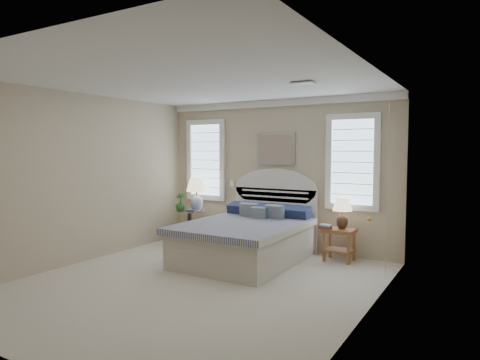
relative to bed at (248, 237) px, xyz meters
name	(u,v)px	position (x,y,z in m)	size (l,w,h in m)	color
floor	(195,284)	(0.00, -1.46, -0.39)	(4.50, 5.00, 0.01)	beige
ceiling	(194,81)	(0.00, -1.46, 2.31)	(4.50, 5.00, 0.01)	silver
wall_back	(276,175)	(0.00, 1.04, 0.96)	(4.50, 0.02, 2.70)	#C4B593
wall_left	(80,178)	(-2.25, -1.46, 0.96)	(0.02, 5.00, 2.70)	#C4B593
wall_right	(366,192)	(2.25, -1.46, 0.96)	(0.02, 5.00, 2.70)	#C4B593
crown_molding	(276,103)	(0.00, 1.00, 2.25)	(4.50, 0.08, 0.12)	white
hvac_vent	(303,83)	(1.20, -0.66, 2.29)	(0.30, 0.20, 0.02)	#B2B2B2
switch_plate	(232,184)	(-0.95, 1.03, 0.76)	(0.08, 0.01, 0.12)	white
window_left	(206,160)	(-1.55, 1.02, 1.21)	(0.90, 0.06, 1.60)	#A9C3D6
window_right	(353,162)	(1.40, 1.02, 1.21)	(0.90, 0.06, 1.60)	#A9C3D6
painting	(276,149)	(0.00, 1.00, 1.43)	(0.74, 0.04, 0.58)	silver
closet_door	(388,196)	(2.23, -0.26, 0.81)	(0.02, 1.80, 2.40)	white
bed	(248,237)	(0.00, 0.00, 0.00)	(1.72, 2.28, 1.47)	beige
side_table_left	(190,223)	(-1.65, 0.59, 0.00)	(0.56, 0.56, 0.63)	black
nightstand_right	(339,238)	(1.30, 0.69, 0.00)	(0.50, 0.40, 0.53)	#9C6533
floor_pot	(189,233)	(-1.68, 0.60, -0.21)	(0.38, 0.38, 0.34)	black
lamp_left	(197,190)	(-1.52, 0.65, 0.64)	(0.44, 0.44, 0.65)	silver
lamp_right	(342,210)	(1.34, 0.71, 0.46)	(0.35, 0.35, 0.51)	black
potted_plant	(180,202)	(-1.74, 0.43, 0.42)	(0.19, 0.19, 0.34)	#2F7630
books_left	(191,211)	(-1.47, 0.42, 0.27)	(0.20, 0.16, 0.05)	#9C3127
books_right	(325,227)	(1.11, 0.55, 0.18)	(0.21, 0.17, 0.08)	#9C3127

